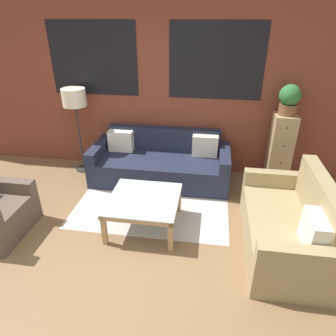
% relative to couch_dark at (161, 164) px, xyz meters
% --- Properties ---
extents(ground_plane, '(16.00, 16.00, 0.00)m').
position_rel_couch_dark_xyz_m(ground_plane, '(-0.18, -1.95, -0.28)').
color(ground_plane, brown).
extents(wall_back_brick, '(8.40, 0.09, 2.80)m').
position_rel_couch_dark_xyz_m(wall_back_brick, '(-0.18, 0.49, 1.13)').
color(wall_back_brick, brown).
rests_on(wall_back_brick, ground_plane).
extents(rug, '(2.13, 1.54, 0.00)m').
position_rel_couch_dark_xyz_m(rug, '(0.01, -0.70, -0.28)').
color(rug, '#BCB7B2').
rests_on(rug, ground_plane).
extents(couch_dark, '(2.15, 0.88, 0.78)m').
position_rel_couch_dark_xyz_m(couch_dark, '(0.00, 0.00, 0.00)').
color(couch_dark, '#1E2338').
rests_on(couch_dark, ground_plane).
extents(settee_vintage, '(0.80, 1.57, 0.92)m').
position_rel_couch_dark_xyz_m(settee_vintage, '(1.69, -1.40, 0.03)').
color(settee_vintage, '#99845B').
rests_on(settee_vintage, ground_plane).
extents(coffee_table, '(0.85, 0.85, 0.42)m').
position_rel_couch_dark_xyz_m(coffee_table, '(0.01, -1.24, 0.08)').
color(coffee_table, silver).
rests_on(coffee_table, ground_plane).
extents(floor_lamp, '(0.37, 0.37, 1.40)m').
position_rel_couch_dark_xyz_m(floor_lamp, '(-1.39, 0.14, 0.92)').
color(floor_lamp, '#2D2D2D').
rests_on(floor_lamp, ground_plane).
extents(drawer_cabinet, '(0.32, 0.40, 1.12)m').
position_rel_couch_dark_xyz_m(drawer_cabinet, '(1.84, 0.22, 0.28)').
color(drawer_cabinet, tan).
rests_on(drawer_cabinet, ground_plane).
extents(potted_plant, '(0.30, 0.30, 0.44)m').
position_rel_couch_dark_xyz_m(potted_plant, '(1.84, 0.22, 1.07)').
color(potted_plant, brown).
rests_on(potted_plant, drawer_cabinet).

